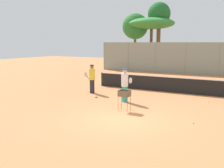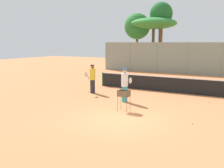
# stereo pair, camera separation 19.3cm
# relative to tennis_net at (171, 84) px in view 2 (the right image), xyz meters

# --- Properties ---
(ground_plane) EXTENTS (80.00, 80.00, 0.00)m
(ground_plane) POSITION_rel_tennis_net_xyz_m (0.00, -7.42, -0.56)
(ground_plane) COLOR #D37F4C
(tennis_net) EXTENTS (11.11, 0.10, 1.07)m
(tennis_net) POSITION_rel_tennis_net_xyz_m (0.00, 0.00, 0.00)
(tennis_net) COLOR #26592D
(tennis_net) RESTS_ON ground_plane
(back_fence) EXTENTS (23.77, 0.08, 3.38)m
(back_fence) POSITION_rel_tennis_net_xyz_m (-0.00, 10.88, 1.13)
(back_fence) COLOR gray
(back_fence) RESTS_ON ground_plane
(tree_0) EXTENTS (2.86, 2.86, 8.38)m
(tree_0) POSITION_rel_tennis_net_xyz_m (-6.29, 15.19, 6.15)
(tree_0) COLOR brown
(tree_0) RESTS_ON ground_plane
(tree_2) EXTENTS (3.38, 3.38, 7.14)m
(tree_2) POSITION_rel_tennis_net_xyz_m (-9.39, 14.82, 4.86)
(tree_2) COLOR brown
(tree_2) RESTS_ON ground_plane
(tree_3) EXTENTS (5.82, 5.82, 6.49)m
(tree_3) POSITION_rel_tennis_net_xyz_m (-7.13, 14.82, 5.16)
(tree_3) COLOR brown
(tree_3) RESTS_ON ground_plane
(player_white_outfit) EXTENTS (0.39, 0.95, 1.91)m
(player_white_outfit) POSITION_rel_tennis_net_xyz_m (-4.53, -2.85, 0.43)
(player_white_outfit) COLOR #26262D
(player_white_outfit) RESTS_ON ground_plane
(player_red_cap) EXTENTS (0.87, 0.59, 1.91)m
(player_red_cap) POSITION_rel_tennis_net_xyz_m (-1.42, -4.14, 0.43)
(player_red_cap) COLOR teal
(player_red_cap) RESTS_ON ground_plane
(ball_cart) EXTENTS (0.56, 0.41, 1.04)m
(ball_cart) POSITION_rel_tennis_net_xyz_m (-0.56, -5.94, 0.24)
(ball_cart) COLOR brown
(ball_cart) RESTS_ON ground_plane
(tennis_ball_0) EXTENTS (0.07, 0.07, 0.07)m
(tennis_ball_0) POSITION_rel_tennis_net_xyz_m (-4.91, -2.77, -0.53)
(tennis_ball_0) COLOR #D1E54C
(tennis_ball_0) RESTS_ON ground_plane
(tennis_ball_1) EXTENTS (0.07, 0.07, 0.07)m
(tennis_ball_1) POSITION_rel_tennis_net_xyz_m (2.91, -6.39, -0.53)
(tennis_ball_1) COLOR #D1E54C
(tennis_ball_1) RESTS_ON ground_plane
(tennis_ball_2) EXTENTS (0.07, 0.07, 0.07)m
(tennis_ball_2) POSITION_rel_tennis_net_xyz_m (2.80, -1.87, -0.53)
(tennis_ball_2) COLOR #D1E54C
(tennis_ball_2) RESTS_ON ground_plane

